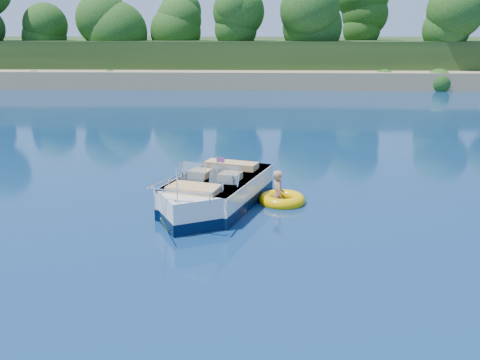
{
  "coord_description": "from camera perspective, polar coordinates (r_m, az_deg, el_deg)",
  "views": [
    {
      "loc": [
        -0.96,
        -11.66,
        4.78
      ],
      "look_at": [
        -1.57,
        2.52,
        0.85
      ],
      "focal_mm": 40.0,
      "sensor_mm": 36.0,
      "label": 1
    }
  ],
  "objects": [
    {
      "name": "ground",
      "position": [
        12.64,
        6.67,
        -6.86
      ],
      "size": [
        160.0,
        160.0,
        0.0
      ],
      "primitive_type": "plane",
      "color": "#0A2348",
      "rests_on": "ground"
    },
    {
      "name": "shoreline",
      "position": [
        75.54,
        3.26,
        12.58
      ],
      "size": [
        170.0,
        59.0,
        6.0
      ],
      "color": "#998159",
      "rests_on": "ground"
    },
    {
      "name": "treeline",
      "position": [
        52.69,
        3.7,
        16.29
      ],
      "size": [
        150.0,
        7.12,
        8.19
      ],
      "color": "black",
      "rests_on": "ground"
    },
    {
      "name": "motorboat",
      "position": [
        14.98,
        -2.85,
        -1.66
      ],
      "size": [
        3.13,
        5.55,
        1.91
      ],
      "rotation": [
        0.0,
        0.0,
        -0.32
      ],
      "color": "silver",
      "rests_on": "ground"
    },
    {
      "name": "tow_tube",
      "position": [
        15.56,
        4.52,
        -2.11
      ],
      "size": [
        1.77,
        1.77,
        0.36
      ],
      "rotation": [
        0.0,
        0.0,
        -0.41
      ],
      "color": "#F1B501",
      "rests_on": "ground"
    },
    {
      "name": "boy",
      "position": [
        15.66,
        4.04,
        -2.34
      ],
      "size": [
        0.51,
        0.88,
        1.63
      ],
      "primitive_type": "imported",
      "rotation": [
        0.0,
        -0.17,
        1.74
      ],
      "color": "tan",
      "rests_on": "ground"
    }
  ]
}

